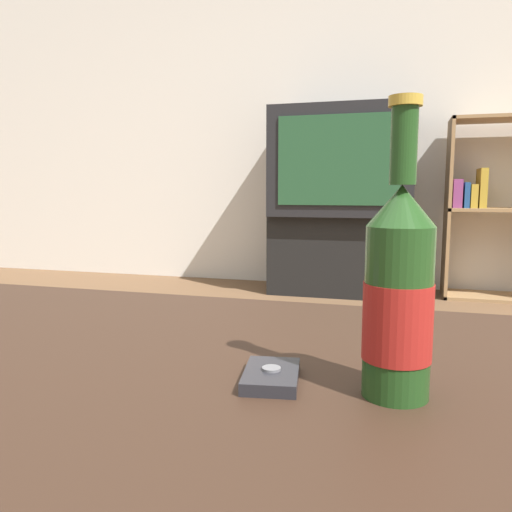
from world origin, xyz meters
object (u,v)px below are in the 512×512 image
Objects in this scene: beer_bottle at (398,294)px; tv_stand at (341,254)px; television at (343,163)px; bookshelf at (492,206)px; cell_phone at (272,375)px.

tv_stand is at bearing 97.41° from beer_bottle.
tv_stand is at bearing 90.00° from television.
tv_stand is 0.59m from television.
beer_bottle reaches higher than tv_stand.
tv_stand is 1.03× the size of television.
bookshelf is at bearing 5.10° from television.
cell_phone is at bearing -85.32° from tv_stand.
tv_stand is 0.81× the size of bookshelf.
tv_stand is 0.95m from bookshelf.
television is 0.79× the size of bookshelf.
cell_phone is (0.22, -2.73, 0.21)m from tv_stand.
bookshelf reaches higher than beer_bottle.
television is at bearing -174.90° from bookshelf.
tv_stand is 2.75m from cell_phone.
bookshelf reaches higher than cell_phone.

